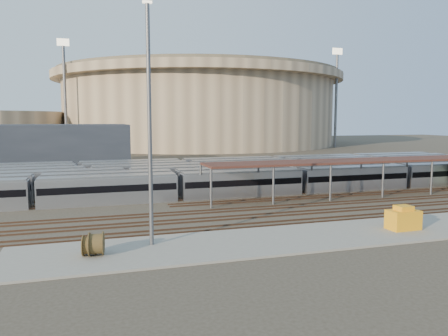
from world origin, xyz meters
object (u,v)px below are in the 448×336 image
Objects in this scene: cable_reel_east at (89,245)px; yard_light_pole at (150,125)px; cable_reel_west at (96,244)px; yellow_equipment at (403,220)px.

yard_light_pole is at bearing 16.45° from cable_reel_east.
cable_reel_west is 0.09× the size of yard_light_pole.
yard_light_pole is (4.73, 1.77, 9.55)m from cable_reel_west.
cable_reel_west is 29.74m from yellow_equipment.
cable_reel_east is 0.08× the size of yard_light_pole.
cable_reel_west is 0.63× the size of yellow_equipment.
cable_reel_west is 1.15× the size of cable_reel_east.
yellow_equipment is (30.29, -0.48, 0.11)m from cable_reel_east.
yellow_equipment reaches higher than cable_reel_east.
yellow_equipment is at bearing -0.90° from cable_reel_east.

